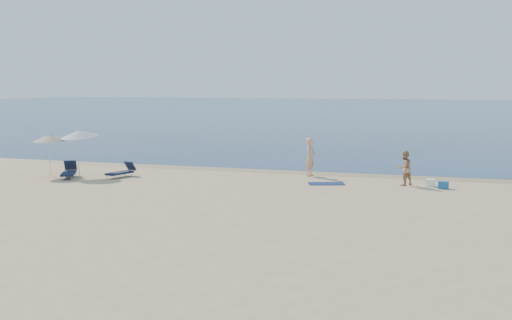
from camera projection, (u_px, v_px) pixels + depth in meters
The scene contains 12 objects.
ground at pixel (84, 277), 15.56m from camera, with size 160.00×160.00×0.00m, color tan.
sea at pixel (409, 111), 110.13m from camera, with size 240.00×160.00×0.01m, color #0C1E4A.
wet_sand_strip at pixel (289, 172), 33.91m from camera, with size 240.00×1.60×0.00m, color #847254.
person_left at pixel (310, 157), 32.29m from camera, with size 0.71×0.46×1.94m, color #DE9B7D.
person_right at pixel (404, 168), 29.36m from camera, with size 0.78×0.61×1.60m, color tan.
beach_towel at pixel (326, 184), 29.88m from camera, with size 1.66×0.92×0.03m, color #0E1A46.
white_bag at pixel (430, 183), 29.18m from camera, with size 0.38×0.32×0.32m, color white.
blue_cooler at pixel (443, 185), 28.54m from camera, with size 0.46×0.33×0.33m, color #1D5A9D.
umbrella_near at pixel (79, 134), 32.28m from camera, with size 2.32×2.34×2.46m.
umbrella_far at pixel (50, 138), 32.42m from camera, with size 1.82×1.83×2.18m.
lounger_left at pixel (69, 172), 31.80m from camera, with size 1.35×1.89×0.80m.
lounger_right at pixel (121, 172), 32.04m from camera, with size 0.98×1.77×0.74m.
Camera 1 is at (8.59, -13.12, 4.67)m, focal length 45.00 mm.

